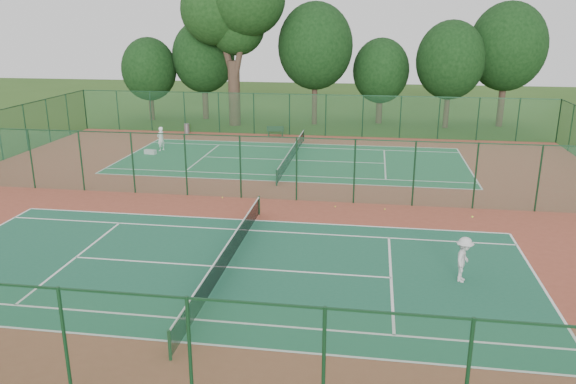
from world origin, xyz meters
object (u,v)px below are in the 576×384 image
Objects in this scene: big_tree at (234,9)px; player_far at (161,139)px; player_near at (464,260)px; kit_bag at (150,152)px; trash_bin at (187,128)px; bench at (275,131)px.

player_far is at bearing -104.42° from big_tree.
player_far is (-19.14, 19.38, 0.03)m from player_near.
player_near is at bearing 69.07° from player_far.
kit_bag is (-0.38, -1.24, -0.74)m from player_far.
bench is (7.82, -0.22, 0.05)m from trash_bin.
player_far is at bearing 63.52° from player_near.
trash_bin is at bearing 172.26° from bench.
bench is at bearing 42.94° from player_near.
big_tree reaches higher than trash_bin.
kit_bag is at bearing -141.16° from bench.
player_far is 10.05m from bench.
player_far is 2.04× the size of kit_bag.
player_near is 2.10× the size of trash_bin.
big_tree is at bearing 126.63° from bench.
trash_bin is (-0.30, 6.87, -0.49)m from player_far.
player_near reaches higher than trash_bin.
player_far is 0.12× the size of big_tree.
trash_bin is at bearing 55.40° from player_near.
kit_bag is (-19.52, 18.14, -0.71)m from player_near.
player_far is at bearing -87.47° from trash_bin.
big_tree reaches higher than player_far.
bench is at bearing -1.58° from trash_bin.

